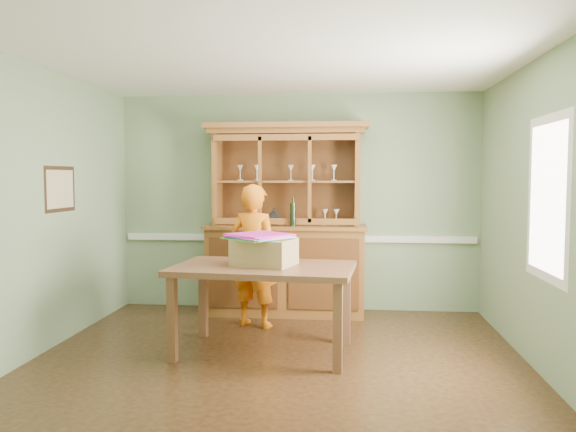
# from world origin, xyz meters

# --- Properties ---
(floor) EXTENTS (4.50, 4.50, 0.00)m
(floor) POSITION_xyz_m (0.00, 0.00, 0.00)
(floor) COLOR #4D3118
(floor) RESTS_ON ground
(ceiling) EXTENTS (4.50, 4.50, 0.00)m
(ceiling) POSITION_xyz_m (0.00, 0.00, 2.70)
(ceiling) COLOR white
(ceiling) RESTS_ON wall_back
(wall_back) EXTENTS (4.50, 0.00, 4.50)m
(wall_back) POSITION_xyz_m (0.00, 2.00, 1.35)
(wall_back) COLOR gray
(wall_back) RESTS_ON floor
(wall_left) EXTENTS (0.00, 4.00, 4.00)m
(wall_left) POSITION_xyz_m (-2.25, 0.00, 1.35)
(wall_left) COLOR gray
(wall_left) RESTS_ON floor
(wall_right) EXTENTS (0.00, 4.00, 4.00)m
(wall_right) POSITION_xyz_m (2.25, 0.00, 1.35)
(wall_right) COLOR gray
(wall_right) RESTS_ON floor
(wall_front) EXTENTS (4.50, 0.00, 4.50)m
(wall_front) POSITION_xyz_m (0.00, -2.00, 1.35)
(wall_front) COLOR gray
(wall_front) RESTS_ON floor
(chair_rail) EXTENTS (4.41, 0.05, 0.08)m
(chair_rail) POSITION_xyz_m (0.00, 1.98, 0.90)
(chair_rail) COLOR white
(chair_rail) RESTS_ON wall_back
(framed_map) EXTENTS (0.03, 0.60, 0.46)m
(framed_map) POSITION_xyz_m (-2.23, 0.30, 1.55)
(framed_map) COLOR #332214
(framed_map) RESTS_ON wall_left
(window_panel) EXTENTS (0.03, 0.96, 1.36)m
(window_panel) POSITION_xyz_m (2.23, -0.30, 1.50)
(window_panel) COLOR white
(window_panel) RESTS_ON wall_right
(china_hutch) EXTENTS (1.97, 0.65, 2.32)m
(china_hutch) POSITION_xyz_m (-0.12, 1.74, 0.81)
(china_hutch) COLOR brown
(china_hutch) RESTS_ON floor
(dining_table) EXTENTS (1.76, 1.15, 0.84)m
(dining_table) POSITION_xyz_m (-0.16, 0.15, 0.74)
(dining_table) COLOR brown
(dining_table) RESTS_ON floor
(cardboard_box) EXTENTS (0.63, 0.56, 0.25)m
(cardboard_box) POSITION_xyz_m (-0.16, 0.17, 0.96)
(cardboard_box) COLOR #9D8151
(cardboard_box) RESTS_ON dining_table
(kite_stack) EXTENTS (0.69, 0.69, 0.04)m
(kite_stack) POSITION_xyz_m (-0.20, 0.19, 1.11)
(kite_stack) COLOR #54CB3B
(kite_stack) RESTS_ON cardboard_box
(person) EXTENTS (0.68, 0.55, 1.59)m
(person) POSITION_xyz_m (-0.41, 1.10, 0.80)
(person) COLOR orange
(person) RESTS_ON floor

